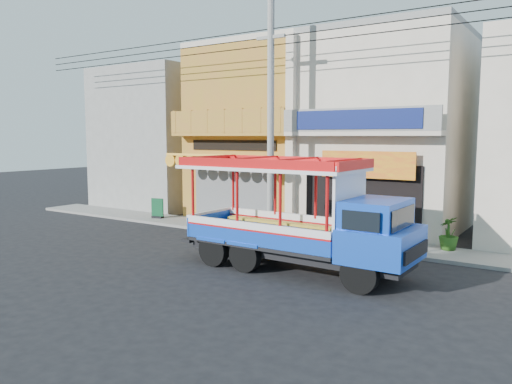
# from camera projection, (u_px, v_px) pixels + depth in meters

# --- Properties ---
(ground) EXTENTS (90.00, 90.00, 0.00)m
(ground) POSITION_uv_depth(u_px,v_px,m) (243.00, 259.00, 16.05)
(ground) COLOR black
(ground) RESTS_ON ground
(sidewalk) EXTENTS (30.00, 2.00, 0.12)m
(sidewalk) POSITION_uv_depth(u_px,v_px,m) (302.00, 237.00, 19.36)
(sidewalk) COLOR slate
(sidewalk) RESTS_ON ground
(shophouse_left) EXTENTS (6.00, 7.50, 8.24)m
(shophouse_left) POSITION_uv_depth(u_px,v_px,m) (269.00, 133.00, 24.39)
(shophouse_left) COLOR #AD8726
(shophouse_left) RESTS_ON ground
(shophouse_right) EXTENTS (6.00, 6.75, 8.24)m
(shophouse_right) POSITION_uv_depth(u_px,v_px,m) (389.00, 132.00, 21.11)
(shophouse_right) COLOR beige
(shophouse_right) RESTS_ON ground
(party_pilaster) EXTENTS (0.35, 0.30, 8.00)m
(party_pilaster) POSITION_uv_depth(u_px,v_px,m) (291.00, 135.00, 20.17)
(party_pilaster) COLOR beige
(party_pilaster) RESTS_ON ground
(filler_building_left) EXTENTS (6.00, 6.00, 7.60)m
(filler_building_left) POSITION_uv_depth(u_px,v_px,m) (164.00, 139.00, 28.28)
(filler_building_left) COLOR gray
(filler_building_left) RESTS_ON ground
(utility_pole) EXTENTS (28.00, 0.26, 9.00)m
(utility_pole) POSITION_uv_depth(u_px,v_px,m) (274.00, 107.00, 18.69)
(utility_pole) COLOR gray
(utility_pole) RESTS_ON ground
(songthaew_truck) EXTENTS (7.15, 2.54, 3.31)m
(songthaew_truck) POSITION_uv_depth(u_px,v_px,m) (312.00, 219.00, 14.21)
(songthaew_truck) COLOR black
(songthaew_truck) RESTS_ON ground
(green_sign) EXTENTS (0.60, 0.39, 0.93)m
(green_sign) POSITION_uv_depth(u_px,v_px,m) (157.00, 210.00, 23.41)
(green_sign) COLOR black
(green_sign) RESTS_ON sidewalk
(potted_plant_b) EXTENTS (0.67, 0.62, 0.97)m
(potted_plant_b) POSITION_uv_depth(u_px,v_px,m) (402.00, 233.00, 17.22)
(potted_plant_b) COLOR #2E5F1B
(potted_plant_b) RESTS_ON sidewalk
(potted_plant_c) EXTENTS (0.83, 0.83, 1.13)m
(potted_plant_c) POSITION_uv_depth(u_px,v_px,m) (449.00, 233.00, 16.80)
(potted_plant_c) COLOR #2E5F1B
(potted_plant_c) RESTS_ON sidewalk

